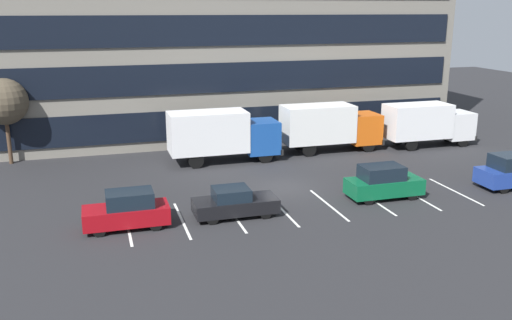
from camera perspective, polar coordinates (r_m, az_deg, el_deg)
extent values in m
plane|color=#262628|center=(34.82, 2.83, -2.81)|extent=(120.00, 120.00, 0.00)
cube|color=slate|center=(50.42, -4.03, 15.24)|extent=(39.12, 13.10, 21.60)
cube|color=black|center=(44.87, -1.96, 3.94)|extent=(37.55, 0.16, 2.30)
cube|color=black|center=(44.31, -2.00, 8.50)|extent=(37.55, 0.16, 2.30)
cube|color=black|center=(44.03, -2.05, 13.16)|extent=(37.55, 0.16, 2.30)
cube|color=silver|center=(29.50, -13.01, -6.60)|extent=(0.14, 5.40, 0.01)
cube|color=silver|center=(29.75, -7.60, -6.14)|extent=(0.14, 5.40, 0.01)
cube|color=silver|center=(30.26, -2.34, -5.63)|extent=(0.14, 5.40, 0.01)
cube|color=silver|center=(31.02, 2.70, -5.11)|extent=(0.14, 5.40, 0.01)
cube|color=silver|center=(32.01, 7.45, -4.57)|extent=(0.14, 5.40, 0.01)
cube|color=silver|center=(33.20, 11.89, -4.04)|extent=(0.14, 5.40, 0.01)
cube|color=silver|center=(34.58, 15.99, -3.53)|extent=(0.14, 5.40, 0.01)
cube|color=silver|center=(36.12, 19.75, -3.04)|extent=(0.14, 5.40, 0.01)
cube|color=#194799|center=(40.90, 0.50, 2.44)|extent=(2.35, 2.57, 2.35)
cube|color=black|center=(41.14, 2.04, 3.18)|extent=(0.06, 2.16, 1.04)
cube|color=white|center=(39.81, -4.96, 2.89)|extent=(5.56, 2.67, 2.89)
cube|color=black|center=(41.50, 2.12, 1.18)|extent=(0.21, 2.57, 0.43)
cylinder|color=black|center=(42.20, 0.05, 1.20)|extent=(1.07, 0.32, 1.07)
cylinder|color=black|center=(40.16, 0.96, 0.47)|extent=(1.07, 0.32, 1.07)
cylinder|color=black|center=(41.08, -6.74, 0.70)|extent=(1.07, 0.32, 1.07)
cylinder|color=black|center=(38.98, -6.17, -0.08)|extent=(1.07, 0.32, 1.07)
cube|color=#D85914|center=(44.80, 10.89, 3.25)|extent=(2.30, 2.51, 2.30)
cube|color=black|center=(45.24, 12.20, 3.89)|extent=(0.06, 2.11, 1.01)
cube|color=white|center=(43.06, 6.33, 3.73)|extent=(5.44, 2.62, 2.83)
cube|color=black|center=(45.57, 12.17, 2.10)|extent=(0.21, 2.51, 0.42)
cylinder|color=black|center=(45.98, 10.20, 2.12)|extent=(1.05, 0.31, 1.05)
cylinder|color=black|center=(44.12, 11.45, 1.50)|extent=(1.05, 0.31, 1.05)
cylinder|color=black|center=(44.01, 4.41, 1.73)|extent=(1.05, 0.31, 1.05)
cylinder|color=black|center=(42.06, 5.46, 1.07)|extent=(1.05, 0.31, 1.05)
cube|color=white|center=(48.44, 19.84, 3.40)|extent=(2.18, 2.38, 2.18)
cube|color=black|center=(49.00, 20.90, 3.95)|extent=(0.06, 2.00, 0.96)
cube|color=white|center=(46.27, 16.22, 3.87)|extent=(5.16, 2.48, 2.68)
cube|color=black|center=(49.30, 20.82, 2.39)|extent=(0.20, 2.38, 0.40)
cylinder|color=black|center=(49.46, 19.04, 2.41)|extent=(0.99, 0.30, 0.99)
cylinder|color=black|center=(47.86, 20.44, 1.87)|extent=(0.99, 0.30, 0.99)
cylinder|color=black|center=(46.91, 14.34, 2.11)|extent=(0.99, 0.30, 0.99)
cylinder|color=black|center=(45.22, 15.65, 1.53)|extent=(0.99, 0.30, 0.99)
cube|color=maroon|center=(29.02, -13.17, -5.50)|extent=(4.28, 1.81, 0.88)
cube|color=black|center=(28.75, -12.85, -3.91)|extent=(2.35, 1.60, 0.79)
cylinder|color=black|center=(28.39, -15.79, -7.00)|extent=(0.63, 0.20, 0.63)
cylinder|color=black|center=(29.88, -15.86, -5.87)|extent=(0.63, 0.20, 0.63)
cylinder|color=black|center=(28.51, -10.26, -6.55)|extent=(0.63, 0.20, 0.63)
cylinder|color=black|center=(29.99, -10.61, -5.46)|extent=(0.63, 0.20, 0.63)
cube|color=black|center=(29.87, -2.13, -4.66)|extent=(4.50, 1.88, 0.73)
cube|color=black|center=(29.59, -2.57, -3.47)|extent=(1.89, 1.66, 0.63)
cylinder|color=black|center=(31.08, 0.07, -4.44)|extent=(0.63, 0.23, 0.63)
cylinder|color=black|center=(29.61, 0.98, -5.46)|extent=(0.63, 0.23, 0.63)
cylinder|color=black|center=(30.43, -5.15, -4.95)|extent=(0.63, 0.23, 0.63)
cylinder|color=black|center=(28.93, -4.49, -6.02)|extent=(0.63, 0.23, 0.63)
cylinder|color=black|center=(38.01, 22.40, -1.87)|extent=(0.69, 0.22, 0.69)
cylinder|color=black|center=(36.75, 24.07, -2.62)|extent=(0.69, 0.22, 0.69)
cube|color=#0C5933|center=(33.49, 13.01, -2.64)|extent=(4.41, 1.87, 0.91)
cube|color=black|center=(33.14, 12.77, -1.25)|extent=(2.43, 1.64, 0.81)
cylinder|color=black|center=(34.97, 14.34, -2.64)|extent=(0.65, 0.21, 0.65)
cylinder|color=black|center=(33.66, 15.75, -3.45)|extent=(0.65, 0.21, 0.65)
cylinder|color=black|center=(33.65, 10.19, -3.11)|extent=(0.65, 0.21, 0.65)
cylinder|color=black|center=(32.28, 11.49, -3.97)|extent=(0.65, 0.21, 0.65)
cylinder|color=#473323|center=(43.43, -24.02, 1.72)|extent=(0.28, 0.28, 3.22)
sphere|color=#4C4233|center=(42.91, -24.43, 5.48)|extent=(3.28, 3.28, 3.28)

